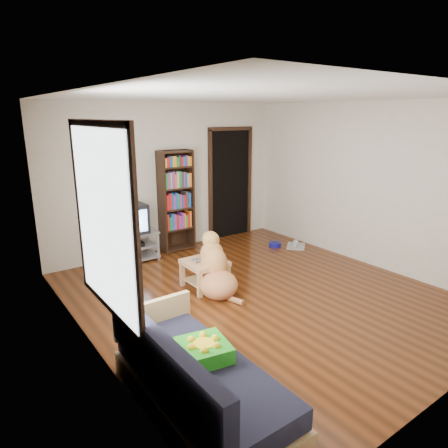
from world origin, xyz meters
TOP-DOWN VIEW (x-y plane):
  - ground at (0.00, 0.00)m, footprint 5.00×5.00m
  - ceiling at (0.00, 0.00)m, footprint 5.00×5.00m
  - wall_back at (0.00, 2.50)m, footprint 4.50×0.00m
  - wall_left at (-2.25, 0.00)m, footprint 0.00×5.00m
  - wall_right at (2.25, 0.00)m, footprint 0.00×5.00m
  - green_cushion at (-1.75, -1.32)m, footprint 0.46×0.46m
  - laptop at (-0.46, 0.62)m, footprint 0.37×0.26m
  - dog_bowl at (1.60, 1.40)m, footprint 0.22×0.22m
  - grey_rag at (1.90, 1.15)m, footprint 0.51×0.50m
  - window at (-2.23, -0.50)m, footprint 0.03×1.46m
  - doorway at (1.35, 2.48)m, footprint 1.03×0.05m
  - tv_stand at (-0.90, 2.25)m, footprint 0.90×0.45m
  - crt_tv at (-0.90, 2.27)m, footprint 0.55×0.52m
  - bookshelf at (0.05, 2.34)m, footprint 0.60×0.30m
  - sofa at (-1.87, -1.38)m, footprint 0.80×1.80m
  - coffee_table at (-0.46, 0.65)m, footprint 0.55×0.55m
  - dog at (-0.42, 0.44)m, footprint 0.68×1.03m

SIDE VIEW (x-z plane):
  - ground at x=0.00m, z-range 0.00..0.00m
  - grey_rag at x=1.90m, z-range 0.00..0.03m
  - dog_bowl at x=1.60m, z-range 0.00..0.08m
  - sofa at x=-1.87m, z-range -0.14..0.66m
  - tv_stand at x=-0.90m, z-range 0.02..0.52m
  - coffee_table at x=-0.46m, z-range 0.08..0.48m
  - dog at x=-0.42m, z-range -0.11..0.73m
  - laptop at x=-0.46m, z-range 0.40..0.43m
  - green_cushion at x=-1.75m, z-range 0.42..0.55m
  - crt_tv at x=-0.90m, z-range 0.45..1.03m
  - bookshelf at x=0.05m, z-range 0.10..1.90m
  - doorway at x=1.35m, z-range 0.03..2.21m
  - wall_back at x=0.00m, z-range -0.95..3.55m
  - wall_left at x=-2.25m, z-range -1.20..3.80m
  - wall_right at x=2.25m, z-range -1.20..3.80m
  - window at x=-2.23m, z-range 0.65..2.35m
  - ceiling at x=0.00m, z-range 2.60..2.60m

